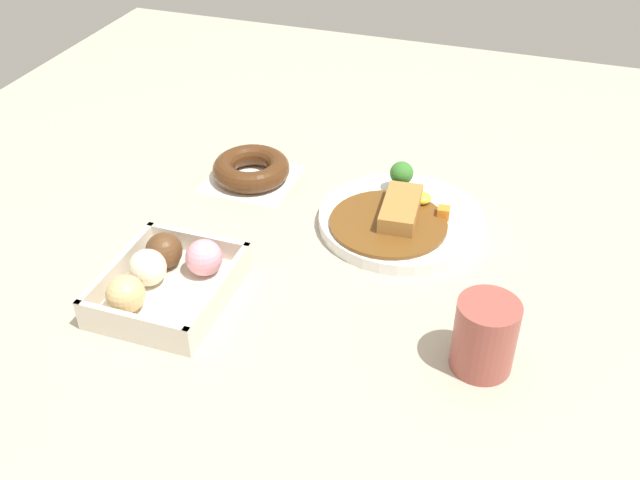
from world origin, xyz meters
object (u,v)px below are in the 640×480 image
at_px(chocolate_ring_donut, 251,169).
at_px(coffee_mug, 485,336).
at_px(donut_box, 165,279).
at_px(curry_plate, 400,218).

relative_size(chocolate_ring_donut, coffee_mug, 1.51).
distance_m(chocolate_ring_donut, coffee_mug, 0.51).
xyz_separation_m(donut_box, coffee_mug, (-0.00, 0.40, 0.02)).
bearing_deg(chocolate_ring_donut, donut_box, 1.90).
height_order(curry_plate, donut_box, curry_plate).
bearing_deg(coffee_mug, donut_box, -89.49).
xyz_separation_m(curry_plate, coffee_mug, (0.24, 0.16, 0.03)).
bearing_deg(chocolate_ring_donut, curry_plate, 78.56).
xyz_separation_m(donut_box, chocolate_ring_donut, (-0.30, -0.01, -0.01)).
height_order(chocolate_ring_donut, coffee_mug, coffee_mug).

